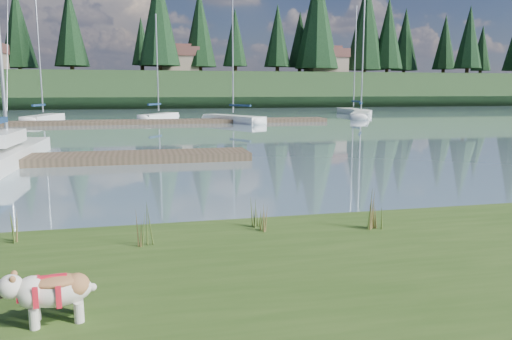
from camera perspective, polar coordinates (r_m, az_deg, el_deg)
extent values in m
plane|color=#7A97A5|center=(40.15, -12.97, 5.17)|extent=(200.00, 200.00, 0.00)
cube|color=#1F3519|center=(83.07, -13.10, 8.84)|extent=(200.00, 20.00, 5.00)
cylinder|color=silver|center=(5.48, -24.02, -15.28)|extent=(0.10, 0.10, 0.20)
cylinder|color=silver|center=(5.67, -23.89, -14.45)|extent=(0.10, 0.10, 0.20)
cylinder|color=silver|center=(5.46, -19.58, -15.08)|extent=(0.10, 0.10, 0.20)
cylinder|color=silver|center=(5.65, -19.62, -14.25)|extent=(0.10, 0.10, 0.20)
ellipsoid|color=silver|center=(5.48, -21.80, -12.70)|extent=(0.71, 0.42, 0.32)
ellipsoid|color=#A46A3D|center=(5.44, -21.87, -11.70)|extent=(0.51, 0.38, 0.11)
ellipsoid|color=silver|center=(5.47, -26.25, -11.87)|extent=(0.27, 0.27, 0.24)
cube|color=white|center=(20.39, -26.94, 1.34)|extent=(1.95, 7.96, 0.70)
ellipsoid|color=white|center=(24.21, -24.55, 2.59)|extent=(1.77, 2.20, 0.70)
cube|color=#4C3D2C|center=(19.64, -24.58, 1.04)|extent=(16.00, 2.00, 0.30)
cube|color=#4C3D2C|center=(40.19, -10.11, 5.47)|extent=(26.00, 2.20, 0.30)
cube|color=white|center=(45.24, -23.11, 5.37)|extent=(2.55, 6.29, 0.70)
ellipsoid|color=white|center=(48.11, -21.79, 5.64)|extent=(1.64, 1.90, 0.70)
cylinder|color=silver|center=(45.27, -23.54, 12.16)|extent=(0.12, 0.12, 9.58)
cube|color=#142C4C|center=(44.41, -23.59, 6.81)|extent=(0.67, 2.43, 0.20)
cube|color=white|center=(44.82, -11.04, 5.91)|extent=(3.73, 5.07, 0.70)
ellipsoid|color=white|center=(47.10, -9.47, 6.10)|extent=(1.71, 1.81, 0.70)
cylinder|color=silver|center=(44.81, -11.23, 11.89)|extent=(0.12, 0.12, 8.21)
cube|color=#142C4C|center=(44.15, -11.54, 7.38)|extent=(1.25, 1.87, 0.20)
cube|color=white|center=(40.90, -2.62, 5.77)|extent=(4.34, 6.50, 0.70)
ellipsoid|color=white|center=(43.53, -5.27, 5.94)|extent=(2.09, 2.24, 0.70)
cylinder|color=silver|center=(40.95, -2.68, 13.63)|extent=(0.12, 0.12, 10.07)
cube|color=#142C4C|center=(40.14, -1.84, 7.39)|extent=(1.38, 2.40, 0.20)
cube|color=white|center=(48.32, 11.89, 6.10)|extent=(4.38, 6.60, 0.70)
ellipsoid|color=white|center=(51.63, 12.05, 6.28)|extent=(2.12, 2.27, 0.70)
cylinder|color=silver|center=(48.37, 12.12, 12.87)|extent=(0.12, 0.12, 10.25)
cube|color=#142C4C|center=(47.37, 11.89, 7.48)|extent=(1.38, 2.44, 0.20)
cube|color=white|center=(55.93, 11.06, 6.52)|extent=(2.30, 7.24, 0.70)
ellipsoid|color=white|center=(59.32, 9.97, 6.70)|extent=(1.73, 2.08, 0.70)
cylinder|color=silver|center=(55.98, 11.25, 12.55)|extent=(0.12, 0.12, 10.62)
cube|color=#142C4C|center=(54.97, 11.42, 7.70)|extent=(0.47, 2.84, 0.20)
cone|color=#475B23|center=(7.62, -13.20, -6.30)|extent=(0.03, 0.03, 0.59)
cone|color=brown|center=(7.57, -12.35, -6.84)|extent=(0.03, 0.03, 0.47)
cone|color=#475B23|center=(7.65, -12.76, -6.01)|extent=(0.03, 0.03, 0.65)
cone|color=brown|center=(7.62, -12.12, -6.96)|extent=(0.03, 0.03, 0.41)
cone|color=#475B23|center=(7.55, -13.04, -6.67)|extent=(0.03, 0.03, 0.53)
cone|color=#475B23|center=(8.50, -0.37, -4.91)|extent=(0.03, 0.03, 0.46)
cone|color=brown|center=(8.47, 0.46, -5.28)|extent=(0.03, 0.03, 0.37)
cone|color=#475B23|center=(8.54, -0.02, -4.69)|extent=(0.03, 0.03, 0.50)
cone|color=brown|center=(8.52, 0.60, -5.35)|extent=(0.03, 0.03, 0.32)
cone|color=#475B23|center=(8.44, -0.12, -5.18)|extent=(0.03, 0.03, 0.41)
cone|color=#475B23|center=(8.53, 13.35, -4.49)|extent=(0.03, 0.03, 0.64)
cone|color=brown|center=(8.53, 14.21, -4.96)|extent=(0.03, 0.03, 0.51)
cone|color=#475B23|center=(8.57, 13.63, -4.21)|extent=(0.03, 0.03, 0.70)
cone|color=brown|center=(8.59, 14.26, -5.09)|extent=(0.03, 0.03, 0.45)
cone|color=#475B23|center=(8.47, 13.71, -4.81)|extent=(0.03, 0.03, 0.58)
cone|color=#475B23|center=(8.48, -26.28, -5.57)|extent=(0.03, 0.03, 0.56)
cone|color=brown|center=(8.40, -25.63, -6.05)|extent=(0.03, 0.03, 0.45)
cone|color=#475B23|center=(8.49, -25.85, -5.33)|extent=(0.03, 0.03, 0.61)
cone|color=brown|center=(8.44, -25.36, -6.16)|extent=(0.03, 0.03, 0.39)
cone|color=#475B23|center=(8.40, -26.26, -5.89)|extent=(0.03, 0.03, 0.50)
cone|color=#475B23|center=(8.21, 0.51, -5.56)|extent=(0.03, 0.03, 0.42)
cone|color=brown|center=(8.18, 1.38, -5.92)|extent=(0.03, 0.03, 0.34)
cone|color=#475B23|center=(8.24, 0.87, -5.35)|extent=(0.03, 0.03, 0.46)
cone|color=brown|center=(8.23, 1.51, -5.98)|extent=(0.03, 0.03, 0.29)
cone|color=#475B23|center=(8.14, 0.78, -5.84)|extent=(0.03, 0.03, 0.38)
cone|color=#475B23|center=(8.56, 12.67, -4.40)|extent=(0.03, 0.03, 0.64)
cone|color=brown|center=(8.56, 13.52, -4.87)|extent=(0.03, 0.03, 0.51)
cone|color=#475B23|center=(8.60, 12.95, -4.12)|extent=(0.03, 0.03, 0.71)
cone|color=brown|center=(8.62, 13.58, -5.00)|extent=(0.03, 0.03, 0.45)
cone|color=#475B23|center=(8.51, 13.01, -4.72)|extent=(0.03, 0.03, 0.58)
cube|color=#33281C|center=(8.85, -12.49, -7.98)|extent=(60.00, 0.50, 0.14)
cylinder|color=#382619|center=(82.74, -20.25, 10.88)|extent=(0.60, 0.60, 1.80)
cone|color=black|center=(83.17, -20.48, 14.90)|extent=(4.84, 4.84, 11.00)
cylinder|color=#382619|center=(76.20, -10.89, 11.46)|extent=(0.60, 0.60, 1.80)
cone|color=black|center=(76.84, -11.06, 16.83)|extent=(6.16, 6.16, 14.00)
cylinder|color=#382619|center=(81.53, -2.38, 11.46)|extent=(0.60, 0.60, 1.80)
cone|color=black|center=(81.87, -2.40, 14.92)|extent=(3.96, 3.96, 9.00)
cylinder|color=#382619|center=(83.00, 6.92, 11.36)|extent=(0.60, 0.60, 1.80)
cone|color=black|center=(83.71, 7.03, 16.91)|extent=(7.04, 7.04, 16.00)
cylinder|color=#382619|center=(91.36, 14.71, 10.93)|extent=(0.60, 0.60, 1.80)
cone|color=black|center=(91.80, 14.88, 14.85)|extent=(5.28, 5.28, 12.00)
cylinder|color=#382619|center=(94.74, 22.96, 10.43)|extent=(0.60, 0.60, 1.80)
cone|color=black|center=(95.10, 23.18, 13.82)|extent=(4.62, 4.62, 10.50)
cube|color=gray|center=(81.38, -8.88, 11.71)|extent=(6.00, 5.00, 2.80)
cube|color=brown|center=(81.50, -8.92, 13.19)|extent=(6.30, 5.30, 1.40)
cube|color=brown|center=(81.56, -8.94, 13.75)|extent=(4.20, 3.60, 0.70)
cube|color=gray|center=(84.65, 7.99, 11.63)|extent=(6.00, 5.00, 2.80)
cube|color=brown|center=(84.77, 8.03, 13.05)|extent=(6.30, 5.30, 1.40)
cube|color=brown|center=(84.83, 8.04, 13.59)|extent=(4.20, 3.60, 0.70)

